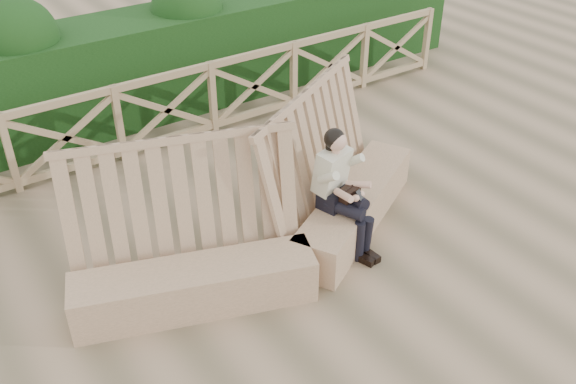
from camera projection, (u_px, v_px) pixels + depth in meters
ground at (314, 277)px, 6.84m from camera, size 60.00×60.00×0.00m
bench at (277, 228)px, 6.89m from camera, size 4.57×1.83×1.62m
woman at (341, 186)px, 6.91m from camera, size 0.49×0.87×1.43m
guardrail at (167, 110)px, 8.95m from camera, size 10.10×0.09×1.10m
hedge at (131, 69)px, 9.67m from camera, size 12.00×1.20×1.50m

